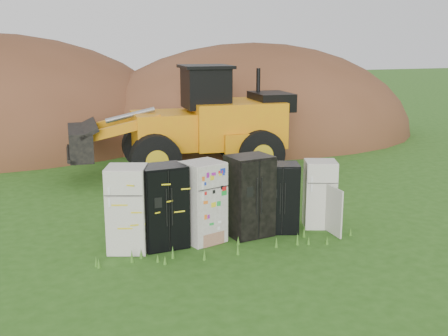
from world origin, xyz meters
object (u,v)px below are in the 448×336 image
(fridge_black_right, at_px, (281,198))
(wheel_loader, at_px, (179,121))
(fridge_sticker, at_px, (203,202))
(fridge_leftmost, at_px, (127,209))
(fridge_black_side, at_px, (163,206))
(fridge_open_door, at_px, (320,194))
(fridge_dark_mid, at_px, (249,196))

(fridge_black_right, xyz_separation_m, wheel_loader, (-0.66, 6.44, 0.99))
(fridge_sticker, distance_m, fridge_black_right, 1.94)
(fridge_black_right, bearing_deg, wheel_loader, 114.37)
(fridge_leftmost, xyz_separation_m, fridge_black_right, (3.63, 0.01, -0.11))
(fridge_black_side, height_order, fridge_black_right, fridge_black_side)
(fridge_black_side, xyz_separation_m, fridge_sticker, (0.92, 0.00, 0.00))
(fridge_open_door, bearing_deg, fridge_leftmost, -159.17)
(fridge_open_door, distance_m, wheel_loader, 6.74)
(fridge_leftmost, relative_size, fridge_open_door, 1.14)
(fridge_sticker, distance_m, fridge_open_door, 2.99)
(fridge_black_right, distance_m, wheel_loader, 6.55)
(fridge_black_side, height_order, fridge_sticker, fridge_sticker)
(fridge_sticker, height_order, fridge_black_right, fridge_sticker)
(fridge_leftmost, height_order, wheel_loader, wheel_loader)
(fridge_leftmost, xyz_separation_m, fridge_dark_mid, (2.83, 0.01, 0.01))
(fridge_black_side, xyz_separation_m, wheel_loader, (2.20, 6.48, 0.90))
(wheel_loader, bearing_deg, fridge_sticker, -96.94)
(fridge_open_door, bearing_deg, fridge_black_side, -158.67)
(wheel_loader, bearing_deg, fridge_dark_mid, -87.02)
(fridge_black_side, relative_size, fridge_open_door, 1.13)
(fridge_dark_mid, bearing_deg, fridge_black_right, -8.38)
(fridge_black_right, bearing_deg, fridge_dark_mid, -161.30)
(fridge_sticker, xyz_separation_m, fridge_black_right, (1.94, 0.04, -0.10))
(fridge_open_door, xyz_separation_m, wheel_loader, (-1.71, 6.44, 1.00))
(fridge_leftmost, relative_size, fridge_black_side, 1.01)
(fridge_leftmost, bearing_deg, fridge_dark_mid, 19.88)
(fridge_leftmost, xyz_separation_m, fridge_black_side, (0.78, -0.03, -0.01))
(fridge_black_side, distance_m, fridge_sticker, 0.92)
(fridge_leftmost, xyz_separation_m, wheel_loader, (2.97, 6.45, 0.89))
(fridge_dark_mid, distance_m, wheel_loader, 6.50)
(fridge_dark_mid, height_order, fridge_open_door, fridge_dark_mid)
(fridge_dark_mid, distance_m, fridge_open_door, 1.86)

